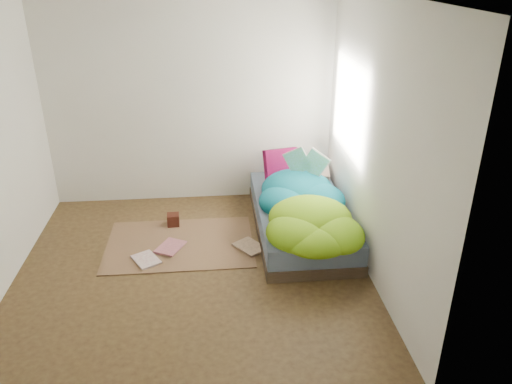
% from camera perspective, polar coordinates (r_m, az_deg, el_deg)
% --- Properties ---
extents(ground, '(3.50, 3.50, 0.00)m').
position_cam_1_polar(ground, '(5.12, -7.24, -9.01)').
color(ground, '#3C2817').
rests_on(ground, ground).
extents(room_walls, '(3.54, 3.54, 2.62)m').
position_cam_1_polar(room_walls, '(4.43, -8.21, 8.73)').
color(room_walls, silver).
rests_on(room_walls, ground).
extents(bed, '(1.00, 2.00, 0.34)m').
position_cam_1_polar(bed, '(5.73, 5.11, -2.96)').
color(bed, '#322A1B').
rests_on(bed, ground).
extents(duvet, '(0.96, 1.84, 0.34)m').
position_cam_1_polar(duvet, '(5.38, 5.65, -0.85)').
color(duvet, '#06536B').
rests_on(duvet, bed).
extents(rug, '(1.60, 1.10, 0.01)m').
position_cam_1_polar(rug, '(5.59, -8.67, -5.85)').
color(rug, brown).
rests_on(rug, ground).
extents(pillow_floral, '(0.59, 0.42, 0.12)m').
position_cam_1_polar(pillow_floral, '(6.33, 5.83, 2.19)').
color(pillow_floral, beige).
rests_on(pillow_floral, bed).
extents(pillow_magenta, '(0.43, 0.22, 0.41)m').
position_cam_1_polar(pillow_magenta, '(6.15, 2.91, 3.04)').
color(pillow_magenta, '#49041F').
rests_on(pillow_magenta, bed).
extents(open_book, '(0.44, 0.27, 0.27)m').
position_cam_1_polar(open_book, '(5.78, 5.79, 4.31)').
color(open_book, green).
rests_on(open_book, duvet).
extents(wooden_box, '(0.14, 0.14, 0.14)m').
position_cam_1_polar(wooden_box, '(5.93, -9.44, -3.14)').
color(wooden_box, '#39100D').
rests_on(wooden_box, rug).
extents(floor_book_a, '(0.35, 0.37, 0.02)m').
position_cam_1_polar(floor_book_a, '(5.31, -13.55, -7.92)').
color(floor_book_a, white).
rests_on(floor_book_a, rug).
extents(floor_book_b, '(0.36, 0.40, 0.03)m').
position_cam_1_polar(floor_book_b, '(5.56, -10.83, -5.98)').
color(floor_book_b, '#C97479').
rests_on(floor_book_b, rug).
extents(floor_book_c, '(0.39, 0.41, 0.02)m').
position_cam_1_polar(floor_book_c, '(5.37, -1.71, -6.70)').
color(floor_book_c, tan).
rests_on(floor_book_c, rug).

